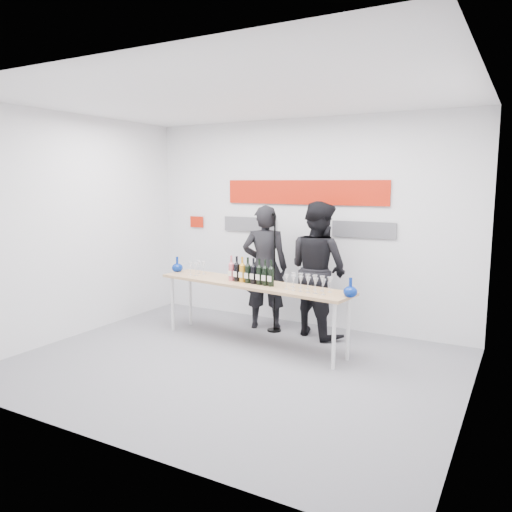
# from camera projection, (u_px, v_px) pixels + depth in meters

# --- Properties ---
(ground) EXTENTS (5.00, 5.00, 0.00)m
(ground) POSITION_uv_depth(u_px,v_px,m) (233.00, 365.00, 5.78)
(ground) COLOR slate
(ground) RESTS_ON ground
(back_wall) EXTENTS (5.00, 0.04, 3.00)m
(back_wall) POSITION_uv_depth(u_px,v_px,m) (304.00, 223.00, 7.29)
(back_wall) COLOR silver
(back_wall) RESTS_ON ground
(signage) EXTENTS (3.38, 0.02, 0.79)m
(signage) POSITION_uv_depth(u_px,v_px,m) (300.00, 202.00, 7.24)
(signage) COLOR #B41907
(signage) RESTS_ON back_wall
(tasting_table) EXTENTS (2.77, 0.87, 0.82)m
(tasting_table) POSITION_uv_depth(u_px,v_px,m) (252.00, 287.00, 6.41)
(tasting_table) COLOR tan
(tasting_table) RESTS_ON ground
(wine_bottles) EXTENTS (0.71, 0.16, 0.33)m
(wine_bottles) POSITION_uv_depth(u_px,v_px,m) (251.00, 271.00, 6.34)
(wine_bottles) COLOR #CC5966
(wine_bottles) RESTS_ON tasting_table
(decanter_left) EXTENTS (0.16, 0.16, 0.21)m
(decanter_left) POSITION_uv_depth(u_px,v_px,m) (177.00, 264.00, 7.20)
(decanter_left) COLOR navy
(decanter_left) RESTS_ON tasting_table
(decanter_right) EXTENTS (0.16, 0.16, 0.21)m
(decanter_right) POSITION_uv_depth(u_px,v_px,m) (350.00, 287.00, 5.61)
(decanter_right) COLOR navy
(decanter_right) RESTS_ON tasting_table
(glasses_left) EXTENTS (0.18, 0.24, 0.18)m
(glasses_left) POSITION_uv_depth(u_px,v_px,m) (197.00, 268.00, 6.94)
(glasses_left) COLOR silver
(glasses_left) RESTS_ON tasting_table
(glasses_right) EXTENTS (0.58, 0.28, 0.18)m
(glasses_right) POSITION_uv_depth(u_px,v_px,m) (308.00, 283.00, 5.91)
(glasses_right) COLOR silver
(glasses_right) RESTS_ON tasting_table
(presenter_left) EXTENTS (0.76, 0.64, 1.78)m
(presenter_left) POSITION_uv_depth(u_px,v_px,m) (265.00, 267.00, 7.13)
(presenter_left) COLOR black
(presenter_left) RESTS_ON ground
(presenter_right) EXTENTS (1.10, 1.01, 1.84)m
(presenter_right) POSITION_uv_depth(u_px,v_px,m) (318.00, 269.00, 6.79)
(presenter_right) COLOR black
(presenter_right) RESTS_ON ground
(mic_stand) EXTENTS (0.20, 0.20, 1.69)m
(mic_stand) POSITION_uv_depth(u_px,v_px,m) (274.00, 296.00, 7.01)
(mic_stand) COLOR black
(mic_stand) RESTS_ON ground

